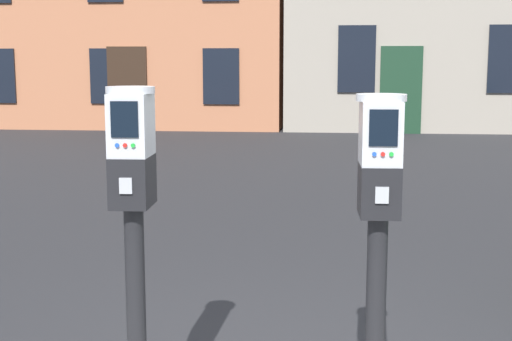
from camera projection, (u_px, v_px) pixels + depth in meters
parking_meter_near_kerb at (133, 192)px, 3.24m from camera, size 0.22×0.26×1.52m
parking_meter_twin_adjacent at (379, 201)px, 3.14m from camera, size 0.22×0.26×1.49m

